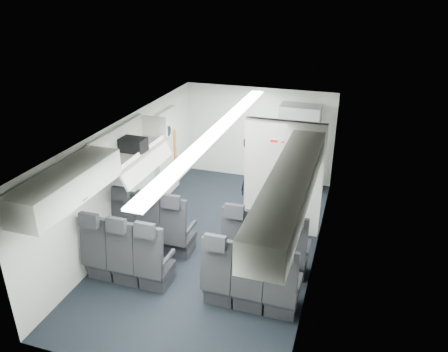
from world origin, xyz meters
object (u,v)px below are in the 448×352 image
Objects in this scene: galley_unit at (298,148)px; flight_attendant at (252,175)px; boarding_door at (167,153)px; carry_on_bag at (133,145)px; seat_row_front at (207,240)px; seat_row_mid at (186,271)px.

flight_attendant is at bearing -115.86° from galley_unit.
boarding_door is 1.96m from carry_on_bag.
flight_attendant reaches higher than seat_row_front.
seat_row_mid is at bearing -102.88° from galley_unit.
galley_unit is 2.84m from boarding_door.
carry_on_bag is (-1.40, 0.33, 1.38)m from seat_row_front.
flight_attendant is at bearing 81.61° from seat_row_front.
carry_on_bag is at bearing 138.71° from seat_row_mid.
flight_attendant is 2.47m from carry_on_bag.
galley_unit is at bearing 77.12° from seat_row_mid.
seat_row_front is 2.08× the size of flight_attendant.
boarding_door is (-2.59, -1.17, 0.00)m from galley_unit.
boarding_door is (-1.64, 2.09, 0.55)m from seat_row_front.
carry_on_bag is at bearing 166.86° from seat_row_front.
flight_attendant is (0.27, 2.76, 0.40)m from seat_row_mid.
carry_on_bag reaches higher than seat_row_mid.
carry_on_bag reaches higher than boarding_door.
boarding_door is at bearing 63.16° from flight_attendant.
galley_unit is at bearing 73.72° from seat_row_front.
flight_attendant is (-0.68, -1.39, -0.15)m from galley_unit.
boarding_door is 1.93m from flight_attendant.
boarding_door is at bearing 118.77° from seat_row_mid.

